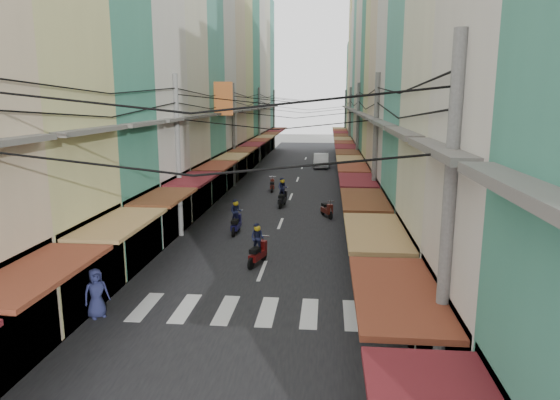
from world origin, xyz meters
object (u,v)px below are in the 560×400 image
Objects in this scene: bicycle at (438,262)px; traffic_sign at (399,215)px; market_umbrella at (468,258)px; white_car at (321,167)px.

bicycle is 0.57× the size of traffic_sign.
traffic_sign reaches higher than market_umbrella.
white_car is at bearing 98.41° from market_umbrella.
traffic_sign is (-1.83, -0.44, 2.16)m from bicycle.
traffic_sign is at bearing -83.72° from white_car.
market_umbrella is (5.27, -35.63, 1.93)m from white_car.
white_car is 2.30× the size of market_umbrella.
market_umbrella is 5.20m from traffic_sign.
market_umbrella is at bearing -72.91° from traffic_sign.
bicycle is (5.57, -30.22, 0.00)m from white_car.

